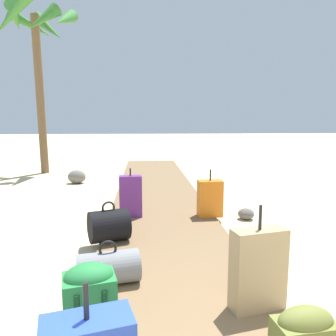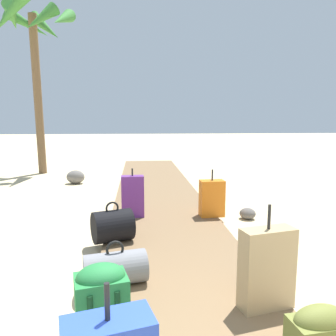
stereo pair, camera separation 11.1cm
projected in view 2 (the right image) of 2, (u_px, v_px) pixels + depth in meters
ground_plane at (163, 217)px, 5.26m from camera, size 60.00×60.00×0.00m
boardwalk at (159, 198)px, 6.34m from camera, size 1.63×10.98×0.08m
suitcase_orange at (212, 198)px, 5.02m from camera, size 0.38×0.23×0.73m
suitcase_purple at (133, 196)px, 4.98m from camera, size 0.35×0.19×0.75m
suitcase_tan at (267, 268)px, 2.56m from camera, size 0.46×0.26×0.84m
backpack_green at (102, 304)px, 2.11m from camera, size 0.38×0.32×0.57m
duffel_bag_black at (113, 226)px, 3.98m from camera, size 0.57×0.52×0.50m
duffel_bag_grey at (115, 268)px, 2.95m from camera, size 0.61×0.41×0.41m
palm_tree_far_left at (35, 34)px, 8.83m from camera, size 2.11×2.20×4.77m
rock_right_far at (248, 214)px, 5.15m from camera, size 0.34×0.33×0.17m
rock_left_mid at (76, 177)px, 7.96m from camera, size 0.48×0.40×0.33m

